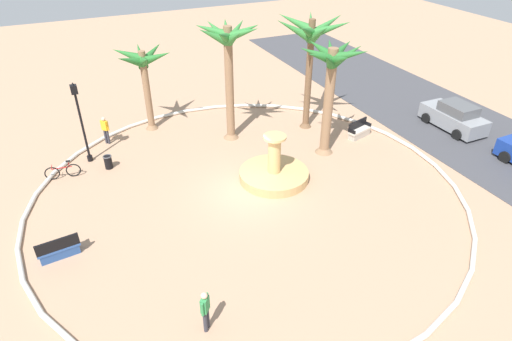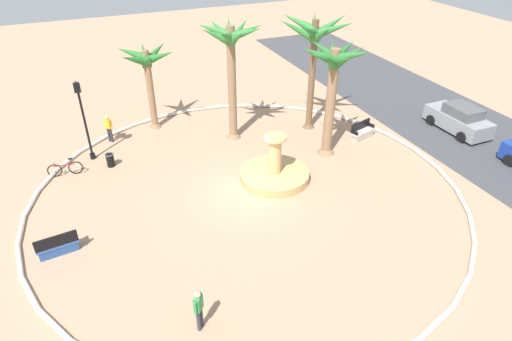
{
  "view_description": "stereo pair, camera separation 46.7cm",
  "coord_description": "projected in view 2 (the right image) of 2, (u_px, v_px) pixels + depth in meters",
  "views": [
    {
      "loc": [
        15.91,
        -6.83,
        12.1
      ],
      "look_at": [
        -0.15,
        0.49,
        1.0
      ],
      "focal_mm": 30.74,
      "sensor_mm": 36.0,
      "label": 1
    },
    {
      "loc": [
        16.1,
        -6.4,
        12.1
      ],
      "look_at": [
        -0.15,
        0.49,
        1.0
      ],
      "focal_mm": 30.74,
      "sensor_mm": 36.0,
      "label": 2
    }
  ],
  "objects": [
    {
      "name": "bench_east",
      "position": [
        58.0,
        246.0,
        17.31
      ],
      "size": [
        0.68,
        1.65,
        1.0
      ],
      "color": "#335BA8",
      "rests_on": "ground"
    },
    {
      "name": "ground_plane",
      "position": [
        248.0,
        192.0,
        21.1
      ],
      "size": [
        80.0,
        80.0,
        0.0
      ],
      "primitive_type": "plane",
      "color": "tan"
    },
    {
      "name": "palm_tree_mid_plaza",
      "position": [
        147.0,
        67.0,
        24.96
      ],
      "size": [
        3.45,
        3.28,
        5.06
      ],
      "color": "#8E6B4C",
      "rests_on": "ground"
    },
    {
      "name": "trash_bin",
      "position": [
        110.0,
        160.0,
        22.92
      ],
      "size": [
        0.46,
        0.46,
        0.73
      ],
      "color": "black",
      "rests_on": "ground"
    },
    {
      "name": "street_asphalt",
      "position": [
        476.0,
        136.0,
        25.91
      ],
      "size": [
        48.0,
        8.0,
        0.03
      ],
      "primitive_type": "cube",
      "color": "#424247",
      "rests_on": "ground"
    },
    {
      "name": "palm_tree_near_fountain",
      "position": [
        333.0,
        74.0,
        21.89
      ],
      "size": [
        3.47,
        3.42,
        6.08
      ],
      "color": "#8E6B4C",
      "rests_on": "ground"
    },
    {
      "name": "palm_tree_far_side",
      "position": [
        314.0,
        40.0,
        24.15
      ],
      "size": [
        4.12,
        4.24,
        6.72
      ],
      "color": "brown",
      "rests_on": "ground"
    },
    {
      "name": "lamppost",
      "position": [
        83.0,
        115.0,
        22.4
      ],
      "size": [
        0.32,
        0.32,
        4.43
      ],
      "color": "black",
      "rests_on": "ground"
    },
    {
      "name": "bench_west",
      "position": [
        362.0,
        133.0,
        25.6
      ],
      "size": [
        0.94,
        1.68,
        1.0
      ],
      "color": "beige",
      "rests_on": "ground"
    },
    {
      "name": "plaza_curb",
      "position": [
        248.0,
        190.0,
        21.05
      ],
      "size": [
        20.34,
        20.34,
        0.2
      ],
      "primitive_type": "torus",
      "color": "silver",
      "rests_on": "ground"
    },
    {
      "name": "person_cyclist_helmet",
      "position": [
        109.0,
        127.0,
        24.93
      ],
      "size": [
        0.41,
        0.39,
        1.65
      ],
      "color": "#33333D",
      "rests_on": "ground"
    },
    {
      "name": "fountain",
      "position": [
        274.0,
        173.0,
        21.87
      ],
      "size": [
        3.47,
        3.47,
        2.44
      ],
      "color": "tan",
      "rests_on": "ground"
    },
    {
      "name": "bicycle_red_frame",
      "position": [
        65.0,
        169.0,
        22.16
      ],
      "size": [
        0.44,
        1.72,
        0.94
      ],
      "color": "black",
      "rests_on": "ground"
    },
    {
      "name": "person_cyclist_photo",
      "position": [
        199.0,
        308.0,
        13.98
      ],
      "size": [
        0.43,
        0.37,
        1.67
      ],
      "color": "#33333D",
      "rests_on": "ground"
    },
    {
      "name": "parked_car_leftmost",
      "position": [
        459.0,
        119.0,
        26.16
      ],
      "size": [
        4.02,
        1.95,
        1.67
      ],
      "color": "gray",
      "rests_on": "ground"
    },
    {
      "name": "palm_tree_by_curb",
      "position": [
        231.0,
        50.0,
        23.14
      ],
      "size": [
        3.42,
        3.45,
        6.72
      ],
      "color": "#8E6B4C",
      "rests_on": "ground"
    }
  ]
}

